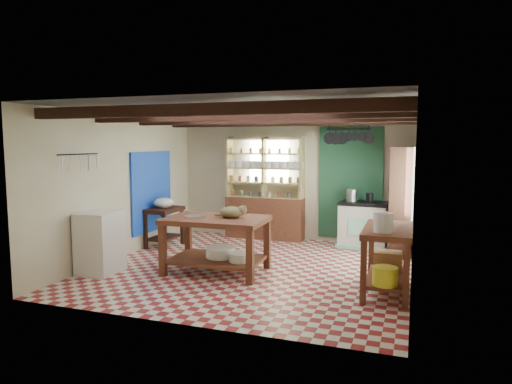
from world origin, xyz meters
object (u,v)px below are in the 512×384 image
(stove, at_px, (364,225))
(prep_table, at_px, (164,227))
(work_table, at_px, (216,245))
(white_cabinet, at_px, (100,242))
(cat, at_px, (232,212))
(right_counter, at_px, (387,260))

(stove, relative_size, prep_table, 1.19)
(work_table, bearing_deg, stove, 49.75)
(work_table, distance_m, stove, 3.28)
(white_cabinet, height_order, cat, cat)
(prep_table, bearing_deg, right_counter, -17.06)
(work_table, height_order, white_cabinet, white_cabinet)
(stove, bearing_deg, prep_table, -157.94)
(work_table, distance_m, cat, 0.59)
(white_cabinet, relative_size, cat, 2.48)
(right_counter, height_order, cat, cat)
(stove, xyz_separation_m, cat, (-1.79, -2.51, 0.53))
(stove, height_order, cat, cat)
(prep_table, distance_m, cat, 2.42)
(stove, relative_size, white_cabinet, 0.95)
(stove, bearing_deg, work_table, -124.84)
(work_table, xyz_separation_m, stove, (2.04, 2.57, 0.01))
(stove, bearing_deg, white_cabinet, -136.20)
(work_table, bearing_deg, cat, 11.31)
(work_table, height_order, stove, stove)
(right_counter, bearing_deg, white_cabinet, -173.96)
(work_table, height_order, prep_table, work_table)
(white_cabinet, relative_size, right_counter, 0.77)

